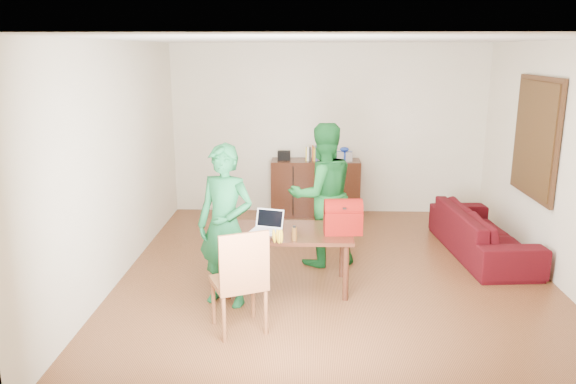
{
  "coord_description": "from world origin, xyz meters",
  "views": [
    {
      "loc": [
        -0.34,
        -6.21,
        2.6
      ],
      "look_at": [
        -0.55,
        -0.15,
        1.05
      ],
      "focal_mm": 35.0,
      "sensor_mm": 36.0,
      "label": 1
    }
  ],
  "objects_px": {
    "person_far": "(322,195)",
    "sofa": "(483,232)",
    "table": "(287,237)",
    "chair": "(240,301)",
    "red_bag": "(343,220)",
    "bottle": "(294,233)",
    "laptop": "(266,228)",
    "person_near": "(225,226)"
  },
  "relations": [
    {
      "from": "chair",
      "to": "person_near",
      "type": "xyz_separation_m",
      "value": [
        -0.2,
        0.6,
        0.55
      ]
    },
    {
      "from": "red_bag",
      "to": "sofa",
      "type": "distance_m",
      "value": 2.3
    },
    {
      "from": "chair",
      "to": "person_far",
      "type": "bearing_deg",
      "value": 41.79
    },
    {
      "from": "chair",
      "to": "person_far",
      "type": "relative_size",
      "value": 0.58
    },
    {
      "from": "person_near",
      "to": "bottle",
      "type": "bearing_deg",
      "value": 27.29
    },
    {
      "from": "red_bag",
      "to": "laptop",
      "type": "bearing_deg",
      "value": 176.65
    },
    {
      "from": "person_near",
      "to": "laptop",
      "type": "bearing_deg",
      "value": 63.27
    },
    {
      "from": "laptop",
      "to": "red_bag",
      "type": "height_order",
      "value": "red_bag"
    },
    {
      "from": "table",
      "to": "chair",
      "type": "height_order",
      "value": "chair"
    },
    {
      "from": "sofa",
      "to": "red_bag",
      "type": "bearing_deg",
      "value": 117.35
    },
    {
      "from": "table",
      "to": "laptop",
      "type": "bearing_deg",
      "value": -168.3
    },
    {
      "from": "red_bag",
      "to": "sofa",
      "type": "relative_size",
      "value": 0.2
    },
    {
      "from": "person_near",
      "to": "laptop",
      "type": "relative_size",
      "value": 4.68
    },
    {
      "from": "person_far",
      "to": "bottle",
      "type": "height_order",
      "value": "person_far"
    },
    {
      "from": "table",
      "to": "bottle",
      "type": "relative_size",
      "value": 8.76
    },
    {
      "from": "person_far",
      "to": "sofa",
      "type": "height_order",
      "value": "person_far"
    },
    {
      "from": "laptop",
      "to": "bottle",
      "type": "bearing_deg",
      "value": -24.87
    },
    {
      "from": "table",
      "to": "person_near",
      "type": "distance_m",
      "value": 0.79
    },
    {
      "from": "person_near",
      "to": "person_far",
      "type": "height_order",
      "value": "person_far"
    },
    {
      "from": "person_near",
      "to": "person_far",
      "type": "xyz_separation_m",
      "value": [
        1.02,
        1.17,
        0.03
      ]
    },
    {
      "from": "laptop",
      "to": "sofa",
      "type": "relative_size",
      "value": 0.18
    },
    {
      "from": "table",
      "to": "chair",
      "type": "xyz_separation_m",
      "value": [
        -0.42,
        -1.01,
        -0.29
      ]
    },
    {
      "from": "laptop",
      "to": "bottle",
      "type": "height_order",
      "value": "laptop"
    },
    {
      "from": "red_bag",
      "to": "person_near",
      "type": "bearing_deg",
      "value": -166.7
    },
    {
      "from": "laptop",
      "to": "red_bag",
      "type": "distance_m",
      "value": 0.85
    },
    {
      "from": "bottle",
      "to": "person_near",
      "type": "bearing_deg",
      "value": -172.64
    },
    {
      "from": "chair",
      "to": "person_far",
      "type": "xyz_separation_m",
      "value": [
        0.82,
        1.77,
        0.58
      ]
    },
    {
      "from": "person_far",
      "to": "sofa",
      "type": "distance_m",
      "value": 2.21
    },
    {
      "from": "table",
      "to": "bottle",
      "type": "bearing_deg",
      "value": -75.42
    },
    {
      "from": "table",
      "to": "person_far",
      "type": "relative_size",
      "value": 0.81
    },
    {
      "from": "laptop",
      "to": "sofa",
      "type": "height_order",
      "value": "laptop"
    },
    {
      "from": "sofa",
      "to": "laptop",
      "type": "bearing_deg",
      "value": 108.65
    },
    {
      "from": "person_far",
      "to": "laptop",
      "type": "height_order",
      "value": "person_far"
    },
    {
      "from": "bottle",
      "to": "sofa",
      "type": "distance_m",
      "value": 2.86
    },
    {
      "from": "person_far",
      "to": "red_bag",
      "type": "relative_size",
      "value": 4.34
    },
    {
      "from": "table",
      "to": "person_far",
      "type": "xyz_separation_m",
      "value": [
        0.4,
        0.76,
        0.29
      ]
    },
    {
      "from": "table",
      "to": "laptop",
      "type": "relative_size",
      "value": 3.92
    },
    {
      "from": "table",
      "to": "red_bag",
      "type": "bearing_deg",
      "value": -5.05
    },
    {
      "from": "chair",
      "to": "bottle",
      "type": "height_order",
      "value": "chair"
    },
    {
      "from": "table",
      "to": "sofa",
      "type": "distance_m",
      "value": 2.76
    },
    {
      "from": "laptop",
      "to": "person_near",
      "type": "bearing_deg",
      "value": -121.11
    },
    {
      "from": "person_near",
      "to": "sofa",
      "type": "distance_m",
      "value": 3.53
    }
  ]
}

